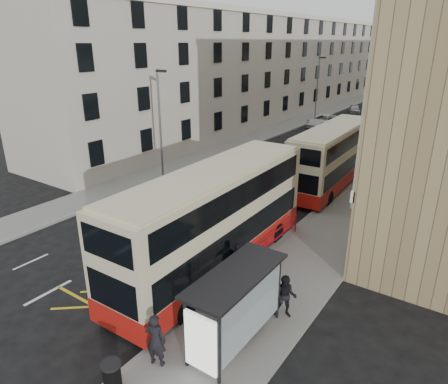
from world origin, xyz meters
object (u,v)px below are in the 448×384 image
Objects in this scene: double_decker_front at (215,220)px; car_silver at (354,109)px; bus_shelter at (233,299)px; double_decker_rear at (332,157)px; pedestrian_far at (238,264)px; street_lamp_far at (318,85)px; pedestrian_near at (156,340)px; car_dark at (375,96)px; white_van at (323,121)px; street_lamp_near at (160,119)px; litter_bin at (112,376)px; pedestrian_mid at (286,297)px; car_red at (409,105)px.

double_decker_front is 3.20× the size of car_silver.
double_decker_rear is at bearing 100.57° from bus_shelter.
street_lamp_far is at bearing -44.88° from pedestrian_far.
double_decker_front is 6.44× the size of pedestrian_near.
car_dark is at bearing 101.41° from bus_shelter.
pedestrian_near is at bearing -69.69° from white_van.
street_lamp_near is at bearing -8.23° from pedestrian_far.
pedestrian_far reaches higher than car_silver.
litter_bin is 0.53× the size of pedestrian_far.
pedestrian_far is (-1.99, 3.39, -1.04)m from bus_shelter.
pedestrian_near is 5.11m from pedestrian_mid.
litter_bin is 0.53× the size of pedestrian_near.
pedestrian_far is (12.70, -39.00, -3.53)m from street_lamp_far.
double_decker_front is 6.40× the size of pedestrian_far.
pedestrian_far is (0.00, 6.91, 0.43)m from litter_bin.
pedestrian_far is 0.50× the size of car_silver.
car_silver is 0.75× the size of car_red.
pedestrian_near is (-1.64, -1.99, -1.04)m from bus_shelter.
pedestrian_far is at bearing -104.13° from pedestrian_near.
street_lamp_near is 15.96m from pedestrian_far.
double_decker_front is 6.54m from pedestrian_near.
street_lamp_near is 1.58× the size of car_red.
pedestrian_near reaches higher than litter_bin.
pedestrian_near is at bearing -137.56° from pedestrian_mid.
white_van is (-10.03, 34.94, -0.33)m from pedestrian_far.
pedestrian_near is at bearing -78.86° from car_dark.
pedestrian_near is (1.70, -19.91, -1.17)m from double_decker_rear.
double_decker_rear is 6.48× the size of pedestrian_mid.
car_dark is (-1.52, 28.79, -0.10)m from white_van.
street_lamp_near is 54.89m from car_dark.
street_lamp_near is at bearing 126.92° from pedestrian_mid.
double_decker_front is at bearing -37.12° from street_lamp_near.
litter_bin is at bearing -70.65° from white_van.
pedestrian_near reaches higher than car_dark.
litter_bin is (1.35, -21.43, -1.59)m from double_decker_rear.
car_dark is (-9.85, 63.07, -1.79)m from double_decker_front.
white_van is at bearing -56.63° from street_lamp_far.
white_van is at bearing 84.12° from street_lamp_near.
double_decker_front is at bearing 132.24° from bus_shelter.
bus_shelter is 68.50m from car_dark.
car_silver is at bearing 103.21° from double_decker_rear.
white_van is 28.83m from car_dark.
pedestrian_mid is (2.32, 4.54, -0.08)m from pedestrian_near.
double_decker_rear reaches higher than bus_shelter.
double_decker_front is at bearing 5.52° from pedestrian_far.
car_red is at bearing 62.15° from street_lamp_far.
litter_bin is 0.27× the size of car_silver.
pedestrian_near reaches higher than car_silver.
white_van is 1.36× the size of car_dark.
car_dark is (1.15, 54.74, -3.96)m from street_lamp_near.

